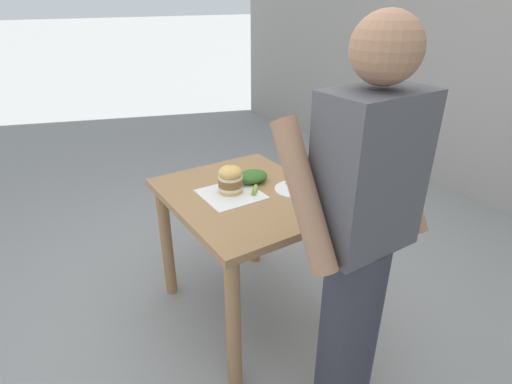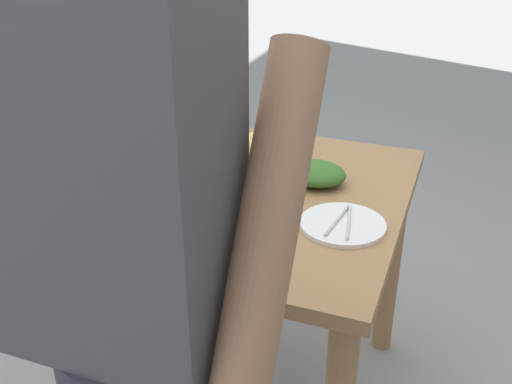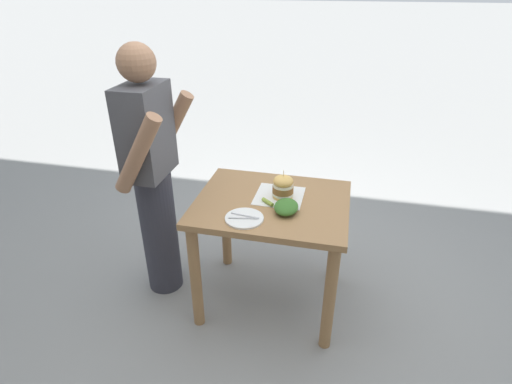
{
  "view_description": "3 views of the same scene",
  "coord_description": "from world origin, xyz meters",
  "px_view_note": "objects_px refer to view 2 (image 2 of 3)",
  "views": [
    {
      "loc": [
        0.98,
        1.6,
        1.71
      ],
      "look_at": [
        0.0,
        0.1,
        0.84
      ],
      "focal_mm": 28.0,
      "sensor_mm": 36.0,
      "label": 1
    },
    {
      "loc": [
        -0.5,
        1.43,
        1.56
      ],
      "look_at": [
        0.0,
        0.1,
        0.84
      ],
      "focal_mm": 42.0,
      "sensor_mm": 36.0,
      "label": 2
    },
    {
      "loc": [
        -2.09,
        -0.38,
        2.0
      ],
      "look_at": [
        0.0,
        0.1,
        0.84
      ],
      "focal_mm": 28.0,
      "sensor_mm": 36.0,
      "label": 3
    }
  ],
  "objects_px": {
    "pickle_spear": "(282,193)",
    "side_plate_with_forks": "(343,224)",
    "side_salad": "(315,173)",
    "diner_across_table": "(127,338)",
    "patio_table": "(268,239)",
    "sandwich": "(257,158)"
  },
  "relations": [
    {
      "from": "pickle_spear",
      "to": "diner_across_table",
      "type": "height_order",
      "value": "diner_across_table"
    },
    {
      "from": "patio_table",
      "to": "side_plate_with_forks",
      "type": "distance_m",
      "value": 0.31
    },
    {
      "from": "sandwich",
      "to": "patio_table",
      "type": "bearing_deg",
      "value": 135.11
    },
    {
      "from": "patio_table",
      "to": "sandwich",
      "type": "xyz_separation_m",
      "value": [
        0.06,
        -0.06,
        0.23
      ]
    },
    {
      "from": "sandwich",
      "to": "diner_across_table",
      "type": "relative_size",
      "value": 0.11
    },
    {
      "from": "patio_table",
      "to": "sandwich",
      "type": "height_order",
      "value": "sandwich"
    },
    {
      "from": "side_salad",
      "to": "diner_across_table",
      "type": "height_order",
      "value": "diner_across_table"
    },
    {
      "from": "patio_table",
      "to": "pickle_spear",
      "type": "bearing_deg",
      "value": 160.16
    },
    {
      "from": "sandwich",
      "to": "diner_across_table",
      "type": "distance_m",
      "value": 0.83
    },
    {
      "from": "sandwich",
      "to": "diner_across_table",
      "type": "height_order",
      "value": "diner_across_table"
    },
    {
      "from": "pickle_spear",
      "to": "side_salad",
      "type": "height_order",
      "value": "side_salad"
    },
    {
      "from": "pickle_spear",
      "to": "side_plate_with_forks",
      "type": "xyz_separation_m",
      "value": [
        -0.19,
        0.1,
        -0.01
      ]
    },
    {
      "from": "patio_table",
      "to": "diner_across_table",
      "type": "relative_size",
      "value": 0.55
    },
    {
      "from": "sandwich",
      "to": "side_salad",
      "type": "relative_size",
      "value": 1.01
    },
    {
      "from": "side_plate_with_forks",
      "to": "side_salad",
      "type": "distance_m",
      "value": 0.26
    },
    {
      "from": "side_plate_with_forks",
      "to": "side_salad",
      "type": "xyz_separation_m",
      "value": [
        0.13,
        -0.22,
        0.03
      ]
    },
    {
      "from": "sandwich",
      "to": "side_plate_with_forks",
      "type": "distance_m",
      "value": 0.35
    },
    {
      "from": "patio_table",
      "to": "side_salad",
      "type": "height_order",
      "value": "side_salad"
    },
    {
      "from": "pickle_spear",
      "to": "patio_table",
      "type": "bearing_deg",
      "value": -19.84
    },
    {
      "from": "patio_table",
      "to": "diner_across_table",
      "type": "height_order",
      "value": "diner_across_table"
    },
    {
      "from": "side_plate_with_forks",
      "to": "diner_across_table",
      "type": "xyz_separation_m",
      "value": [
        0.22,
        0.66,
        0.09
      ]
    },
    {
      "from": "sandwich",
      "to": "side_salad",
      "type": "height_order",
      "value": "sandwich"
    }
  ]
}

